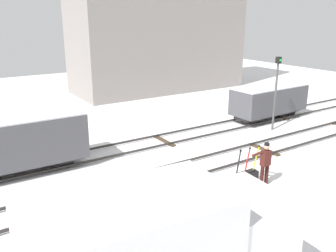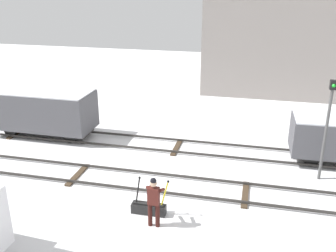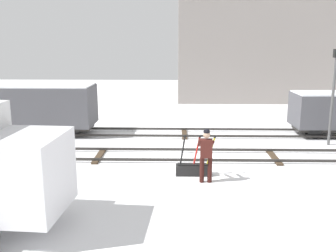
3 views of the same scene
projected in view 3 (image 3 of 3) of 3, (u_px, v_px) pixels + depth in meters
The scene contains 8 objects.
ground_plane at pixel (186, 158), 15.44m from camera, with size 60.00×60.00×0.00m, color white.
track_main_line at pixel (186, 155), 15.42m from camera, with size 44.00×1.94×0.18m.
track_siding_near at pixel (184, 133), 19.09m from camera, with size 44.00×1.94×0.18m.
switch_lever_frame at pixel (194, 168), 13.40m from camera, with size 1.38×0.36×1.44m.
rail_worker at pixel (206, 152), 12.58m from camera, with size 0.53×0.66×1.83m.
signal_post at pixel (334, 88), 16.73m from camera, with size 0.24×0.32×4.24m.
apartment_building at pixel (275, 14), 29.44m from camera, with size 15.17×6.02×13.14m.
freight_car_near_switch at pixel (40, 106), 18.97m from camera, with size 5.31×2.21×2.48m.
Camera 3 is at (-0.38, -14.79, 4.65)m, focal length 41.03 mm.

